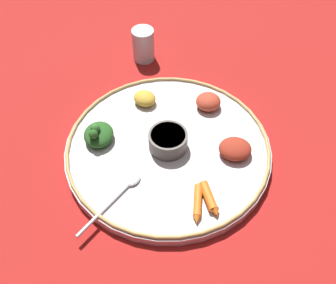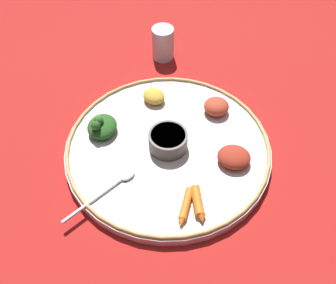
% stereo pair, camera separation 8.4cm
% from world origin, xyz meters
% --- Properties ---
extents(ground_plane, '(2.40, 2.40, 0.00)m').
position_xyz_m(ground_plane, '(0.00, 0.00, 0.00)').
color(ground_plane, maroon).
extents(platter, '(0.44, 0.44, 0.02)m').
position_xyz_m(platter, '(0.00, 0.00, 0.01)').
color(platter, silver).
rests_on(platter, ground_plane).
extents(platter_rim, '(0.43, 0.43, 0.01)m').
position_xyz_m(platter_rim, '(0.00, 0.00, 0.02)').
color(platter_rim, tan).
rests_on(platter_rim, platter).
extents(center_bowl, '(0.08, 0.08, 0.04)m').
position_xyz_m(center_bowl, '(0.00, 0.00, 0.04)').
color(center_bowl, '#4C4742').
rests_on(center_bowl, platter).
extents(spoon, '(0.16, 0.08, 0.01)m').
position_xyz_m(spoon, '(-0.14, -0.06, 0.02)').
color(spoon, silver).
rests_on(spoon, platter).
extents(greens_pile, '(0.09, 0.09, 0.05)m').
position_xyz_m(greens_pile, '(-0.12, 0.09, 0.04)').
color(greens_pile, '#23511E').
rests_on(greens_pile, platter).
extents(carrot_near_spoon, '(0.06, 0.08, 0.02)m').
position_xyz_m(carrot_near_spoon, '(-0.02, -0.15, 0.03)').
color(carrot_near_spoon, orange).
rests_on(carrot_near_spoon, platter).
extents(carrot_outer, '(0.03, 0.08, 0.02)m').
position_xyz_m(carrot_outer, '(0.00, -0.16, 0.03)').
color(carrot_outer, orange).
rests_on(carrot_outer, platter).
extents(mound_beet, '(0.09, 0.09, 0.03)m').
position_xyz_m(mound_beet, '(0.11, -0.08, 0.04)').
color(mound_beet, maroon).
rests_on(mound_beet, platter).
extents(mound_berbere_red, '(0.07, 0.07, 0.03)m').
position_xyz_m(mound_berbere_red, '(0.14, 0.06, 0.04)').
color(mound_berbere_red, '#B73D28').
rests_on(mound_berbere_red, platter).
extents(mound_lentil_yellow, '(0.07, 0.07, 0.03)m').
position_xyz_m(mound_lentil_yellow, '(0.02, 0.14, 0.03)').
color(mound_lentil_yellow, gold).
rests_on(mound_lentil_yellow, platter).
extents(drinking_glass, '(0.06, 0.06, 0.09)m').
position_xyz_m(drinking_glass, '(0.10, 0.32, 0.04)').
color(drinking_glass, silver).
rests_on(drinking_glass, ground_plane).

